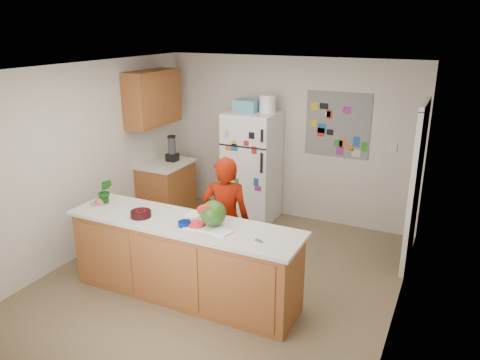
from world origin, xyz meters
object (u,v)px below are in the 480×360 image
at_px(person, 226,220).
at_px(cherry_bowl, 141,214).
at_px(refrigerator, 252,167).
at_px(watermelon, 213,213).

relative_size(person, cherry_bowl, 6.78).
bearing_deg(person, refrigerator, -93.92).
distance_m(person, cherry_bowl, 0.99).
bearing_deg(person, cherry_bowl, 23.20).
xyz_separation_m(refrigerator, cherry_bowl, (-0.23, -2.48, 0.11)).
height_order(person, cherry_bowl, person).
xyz_separation_m(watermelon, cherry_bowl, (-0.85, -0.12, -0.11)).
distance_m(refrigerator, person, 1.89).
distance_m(refrigerator, cherry_bowl, 2.49).
bearing_deg(cherry_bowl, watermelon, 8.26).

